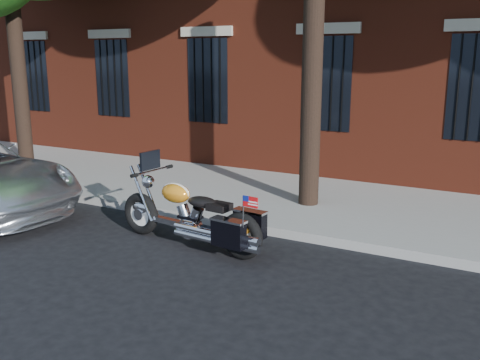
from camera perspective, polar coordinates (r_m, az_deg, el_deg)
The scene contains 4 objects.
ground at distance 7.71m, azimuth -4.35°, elevation -8.19°, with size 120.00×120.00×0.00m, color black.
curb at distance 8.80m, azimuth 0.56°, elevation -4.89°, with size 40.00×0.16×0.15m, color gray.
sidewalk at distance 10.43m, azimuth 5.45°, elevation -2.06°, with size 40.00×3.60×0.15m, color gray.
motorcycle at distance 7.91m, azimuth -4.86°, elevation -4.07°, with size 2.69×0.92×1.38m.
Camera 1 is at (3.95, -6.00, 2.80)m, focal length 40.00 mm.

